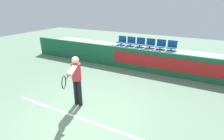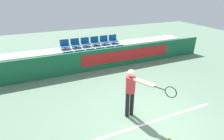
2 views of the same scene
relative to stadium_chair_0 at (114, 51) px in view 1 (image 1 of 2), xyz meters
name	(u,v)px [view 1 (image 1 of 2)]	position (x,y,z in m)	size (l,w,h in m)	color
ground_plane	(79,116)	(1.48, -5.13, -0.61)	(30.00, 30.00, 0.00)	slate
court_baseline	(78,117)	(1.48, -5.21, -0.61)	(5.06, 0.08, 0.01)	white
barrier_wall	(134,60)	(1.53, -0.73, -0.07)	(12.90, 0.14, 1.09)	#19603D
bleacher_tier_front	(137,63)	(1.48, -0.13, -0.42)	(12.50, 1.05, 0.39)	#ADA89E
bleacher_tier_middle	(144,54)	(1.48, 0.93, -0.22)	(12.50, 1.05, 0.78)	#ADA89E
stadium_chair_0	(114,51)	(0.00, 0.00, 0.00)	(0.50, 0.44, 0.51)	#333333
stadium_chair_1	(123,52)	(0.59, 0.00, 0.00)	(0.50, 0.44, 0.51)	#333333
stadium_chair_2	(133,54)	(1.19, 0.00, 0.00)	(0.50, 0.44, 0.51)	#333333
stadium_chair_3	(144,55)	(1.78, 0.00, 0.00)	(0.50, 0.44, 0.51)	#333333
stadium_chair_4	(155,57)	(2.37, 0.00, 0.00)	(0.50, 0.44, 0.51)	#333333
stadium_chair_5	(167,58)	(2.96, 0.00, 0.00)	(0.50, 0.44, 0.51)	#333333
stadium_chair_6	(122,41)	(0.00, 1.05, 0.39)	(0.50, 0.44, 0.51)	#333333
stadium_chair_7	(131,42)	(0.59, 1.05, 0.39)	(0.50, 0.44, 0.51)	#333333
stadium_chair_8	(140,43)	(1.19, 1.05, 0.39)	(0.50, 0.44, 0.51)	#333333
stadium_chair_9	(150,44)	(1.78, 1.05, 0.39)	(0.50, 0.44, 0.51)	#333333
stadium_chair_10	(161,45)	(2.37, 1.05, 0.39)	(0.50, 0.44, 0.51)	#333333
stadium_chair_11	(172,46)	(2.96, 1.05, 0.39)	(0.50, 0.44, 0.51)	#333333
tennis_player	(76,77)	(1.10, -4.70, 0.42)	(0.78, 1.42, 1.67)	black
tennis_ball	(63,134)	(1.62, -5.98, -0.58)	(0.07, 0.07, 0.07)	#CCDB33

